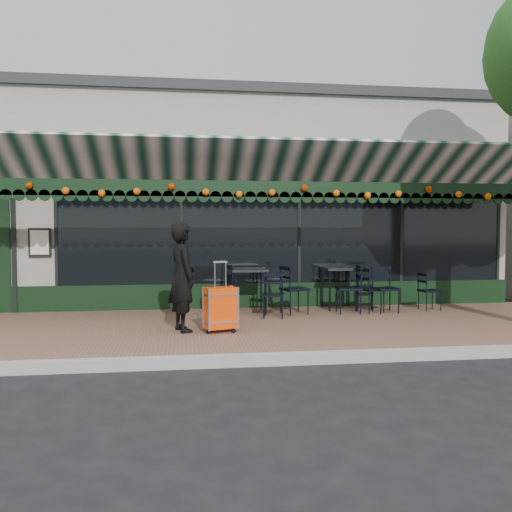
{
  "coord_description": "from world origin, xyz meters",
  "views": [
    {
      "loc": [
        -1.0,
        -6.92,
        1.78
      ],
      "look_at": [
        0.18,
        1.6,
        1.33
      ],
      "focal_mm": 38.0,
      "sensor_mm": 36.0,
      "label": 1
    }
  ],
  "objects": [
    {
      "name": "ground",
      "position": [
        0.0,
        0.0,
        0.0
      ],
      "size": [
        80.0,
        80.0,
        0.0
      ],
      "primitive_type": "plane",
      "color": "black",
      "rests_on": "ground"
    },
    {
      "name": "sidewalk",
      "position": [
        0.0,
        2.0,
        0.07
      ],
      "size": [
        18.0,
        4.0,
        0.15
      ],
      "primitive_type": "cube",
      "color": "brown",
      "rests_on": "ground"
    },
    {
      "name": "curb",
      "position": [
        0.0,
        -0.08,
        0.07
      ],
      "size": [
        18.0,
        0.16,
        0.15
      ],
      "primitive_type": "cube",
      "color": "#9E9E99",
      "rests_on": "ground"
    },
    {
      "name": "restaurant_building",
      "position": [
        0.0,
        7.84,
        2.27
      ],
      "size": [
        12.0,
        9.6,
        4.5
      ],
      "color": "gray",
      "rests_on": "ground"
    },
    {
      "name": "woman",
      "position": [
        -0.99,
        1.62,
        1.01
      ],
      "size": [
        0.6,
        0.73,
        1.72
      ],
      "primitive_type": "imported",
      "rotation": [
        0.0,
        0.0,
        1.91
      ],
      "color": "black",
      "rests_on": "sidewalk"
    },
    {
      "name": "suitcase",
      "position": [
        -0.4,
        1.45,
        0.52
      ],
      "size": [
        0.54,
        0.4,
        1.1
      ],
      "rotation": [
        0.0,
        0.0,
        0.3
      ],
      "color": "#FF4308",
      "rests_on": "sidewalk"
    },
    {
      "name": "cafe_table_a",
      "position": [
        2.15,
        3.57,
        0.9
      ],
      "size": [
        0.68,
        0.68,
        0.84
      ],
      "color": "black",
      "rests_on": "sidewalk"
    },
    {
      "name": "cafe_table_b",
      "position": [
        0.28,
        3.36,
        0.91
      ],
      "size": [
        0.69,
        0.69,
        0.85
      ],
      "color": "black",
      "rests_on": "sidewalk"
    },
    {
      "name": "chair_a_left",
      "position": [
        2.15,
        3.01,
        0.62
      ],
      "size": [
        0.51,
        0.51,
        0.93
      ],
      "primitive_type": null,
      "rotation": [
        0.0,
        0.0,
        -1.67
      ],
      "color": "black",
      "rests_on": "sidewalk"
    },
    {
      "name": "chair_a_right",
      "position": [
        2.61,
        3.06,
        0.59
      ],
      "size": [
        0.56,
        0.56,
        0.87
      ],
      "primitive_type": null,
      "rotation": [
        0.0,
        0.0,
        1.93
      ],
      "color": "black",
      "rests_on": "sidewalk"
    },
    {
      "name": "chair_a_front",
      "position": [
        2.89,
        2.99,
        0.6
      ],
      "size": [
        0.48,
        0.48,
        0.89
      ],
      "primitive_type": null,
      "rotation": [
        0.0,
        0.0,
        0.09
      ],
      "color": "black",
      "rests_on": "sidewalk"
    },
    {
      "name": "chair_a_extra",
      "position": [
        3.86,
        3.15,
        0.53
      ],
      "size": [
        0.41,
        0.41,
        0.75
      ],
      "primitive_type": null,
      "rotation": [
        0.0,
        0.0,
        1.66
      ],
      "color": "black",
      "rests_on": "sidewalk"
    },
    {
      "name": "chair_b_left",
      "position": [
        -0.3,
        3.23,
        0.62
      ],
      "size": [
        0.57,
        0.57,
        0.95
      ],
      "primitive_type": null,
      "rotation": [
        0.0,
        0.0,
        -1.33
      ],
      "color": "black",
      "rests_on": "sidewalk"
    },
    {
      "name": "chair_b_right",
      "position": [
        1.11,
        3.06,
        0.61
      ],
      "size": [
        0.58,
        0.58,
        0.92
      ],
      "primitive_type": null,
      "rotation": [
        0.0,
        0.0,
        1.86
      ],
      "color": "black",
      "rests_on": "sidewalk"
    },
    {
      "name": "chair_b_front",
      "position": [
        0.65,
        2.72,
        0.55
      ],
      "size": [
        0.47,
        0.47,
        0.8
      ],
      "primitive_type": null,
      "rotation": [
        0.0,
        0.0,
        -0.2
      ],
      "color": "black",
      "rests_on": "sidewalk"
    }
  ]
}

